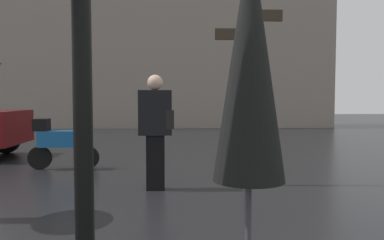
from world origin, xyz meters
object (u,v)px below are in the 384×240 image
object	(u,v)px
folded_patio_umbrella_near	(250,70)
street_signpost	(247,74)
pedestrian_with_bag	(156,125)
parked_scooter	(61,142)

from	to	relation	value
folded_patio_umbrella_near	street_signpost	distance (m)	4.00
pedestrian_with_bag	folded_patio_umbrella_near	bearing A→B (deg)	-60.45
folded_patio_umbrella_near	parked_scooter	bearing A→B (deg)	116.16
folded_patio_umbrella_near	street_signpost	size ratio (longest dim) A/B	0.79
pedestrian_with_bag	street_signpost	xyz separation A→B (m)	(1.45, 0.22, 0.80)
folded_patio_umbrella_near	pedestrian_with_bag	size ratio (longest dim) A/B	1.33
folded_patio_umbrella_near	pedestrian_with_bag	bearing A→B (deg)	100.87
parked_scooter	street_signpost	size ratio (longest dim) A/B	0.47
pedestrian_with_bag	parked_scooter	world-z (taller)	pedestrian_with_bag
pedestrian_with_bag	parked_scooter	size ratio (longest dim) A/B	1.27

